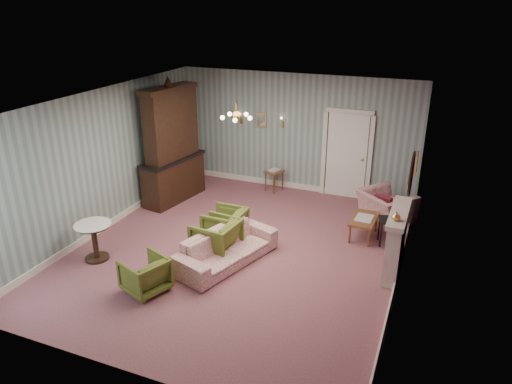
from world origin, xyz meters
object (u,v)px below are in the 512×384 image
at_px(coffee_table, 363,228).
at_px(sofa_chintz, 227,243).
at_px(dresser, 171,142).
at_px(side_table_black, 387,232).
at_px(olive_chair_a, 145,273).
at_px(pedestal_table, 95,242).
at_px(fireplace, 396,241).
at_px(olive_chair_c, 225,224).
at_px(olive_chair_b, 216,236).
at_px(wingback_chair, 386,202).

bearing_deg(coffee_table, sofa_chintz, -137.99).
height_order(dresser, side_table_black, dresser).
height_order(olive_chair_a, pedestal_table, pedestal_table).
height_order(dresser, fireplace, dresser).
height_order(olive_chair_a, olive_chair_c, olive_chair_c).
bearing_deg(dresser, fireplace, -4.47).
relative_size(olive_chair_a, coffee_table, 0.80).
xyz_separation_m(olive_chair_c, fireplace, (3.26, 0.16, 0.20)).
relative_size(olive_chair_b, dresser, 0.27).
bearing_deg(side_table_black, coffee_table, 167.24).
relative_size(fireplace, pedestal_table, 1.92).
height_order(olive_chair_a, olive_chair_b, olive_chair_b).
height_order(olive_chair_c, pedestal_table, olive_chair_c).
xyz_separation_m(fireplace, coffee_table, (-0.73, 1.05, -0.36)).
distance_m(olive_chair_a, wingback_chair, 5.34).
relative_size(coffee_table, pedestal_table, 1.16).
xyz_separation_m(wingback_chair, coffee_table, (-0.31, -0.90, -0.25)).
distance_m(olive_chair_c, side_table_black, 3.22).
height_order(olive_chair_a, dresser, dresser).
bearing_deg(sofa_chintz, olive_chair_c, 45.95).
height_order(sofa_chintz, wingback_chair, wingback_chair).
distance_m(olive_chair_b, wingback_chair, 3.84).
relative_size(olive_chair_c, sofa_chintz, 0.37).
bearing_deg(wingback_chair, dresser, 47.46).
bearing_deg(coffee_table, fireplace, -55.09).
height_order(wingback_chair, fireplace, fireplace).
bearing_deg(olive_chair_c, wingback_chair, 127.51).
xyz_separation_m(olive_chair_a, side_table_black, (3.50, 3.17, -0.07)).
xyz_separation_m(dresser, coffee_table, (4.59, -0.28, -1.23)).
height_order(olive_chair_b, side_table_black, olive_chair_b).
height_order(olive_chair_b, dresser, dresser).
distance_m(olive_chair_a, olive_chair_b, 1.62).
distance_m(olive_chair_b, olive_chair_c, 0.56).
distance_m(sofa_chintz, fireplace, 3.02).
bearing_deg(coffee_table, wingback_chair, 70.71).
bearing_deg(olive_chair_a, pedestal_table, -89.22).
bearing_deg(olive_chair_a, sofa_chintz, 168.51).
bearing_deg(dresser, side_table_black, 5.15).
xyz_separation_m(olive_chair_c, wingback_chair, (2.85, 2.10, 0.08)).
bearing_deg(olive_chair_a, olive_chair_b, -179.20).
bearing_deg(side_table_black, olive_chair_b, -150.61).
relative_size(wingback_chair, dresser, 0.37).
bearing_deg(olive_chair_c, olive_chair_a, -11.79).
relative_size(olive_chair_b, olive_chair_c, 1.05).
bearing_deg(pedestal_table, wingback_chair, 37.34).
bearing_deg(fireplace, pedestal_table, -161.89).
relative_size(sofa_chintz, pedestal_table, 2.81).
bearing_deg(wingback_chair, olive_chair_c, 76.75).
distance_m(sofa_chintz, dresser, 3.45).
height_order(sofa_chintz, side_table_black, sofa_chintz).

